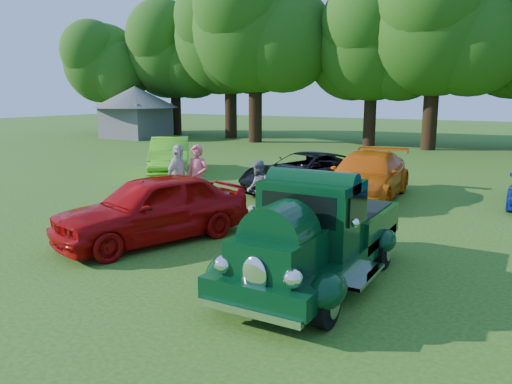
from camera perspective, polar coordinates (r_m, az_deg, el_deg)
The scene contains 11 objects.
ground at distance 9.92m, azimuth -2.99°, elevation -8.61°, with size 120.00×120.00×0.00m, color #264E12.
hero_pickup at distance 9.03m, azimuth 6.91°, elevation -5.19°, with size 2.26×4.85×1.90m.
red_convertible at distance 11.70m, azimuth -11.71°, elevation -1.77°, with size 1.84×4.58×1.56m, color #A40707.
back_car_lime at distance 21.87m, azimuth -9.80°, elevation 4.19°, with size 1.58×4.54×1.50m, color #4FBE19.
back_car_black at distance 17.26m, azimuth 5.65°, elevation 2.23°, with size 2.26×4.91×1.36m, color black.
back_car_orange at distance 16.40m, azimuth 12.55°, elevation 1.77°, with size 2.09×5.15×1.50m, color #D75807.
spectator_pink at distance 14.48m, azimuth -6.72°, elevation 1.60°, with size 0.70×0.46×1.92m, color #E25D66.
spectator_grey at distance 13.76m, azimuth 0.23°, elevation 0.41°, with size 0.76×0.59×1.56m, color slate.
spectator_white at distance 14.60m, azimuth -8.88°, elevation 1.62°, with size 1.13×0.47×1.92m, color beige.
gazebo at distance 39.56m, azimuth -13.61°, elevation 9.51°, with size 6.40×6.40×3.90m.
tree_line at distance 32.14m, azimuth 22.81°, elevation 16.81°, with size 62.81×10.94×12.47m.
Camera 1 is at (5.07, -7.83, 3.36)m, focal length 35.00 mm.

